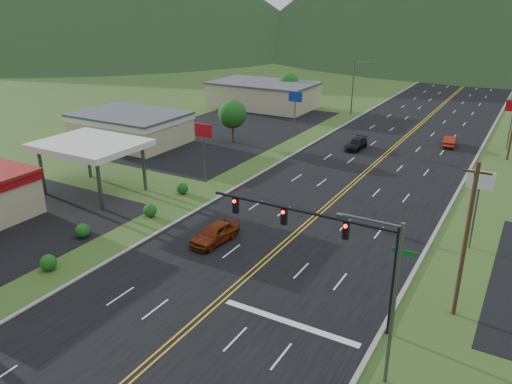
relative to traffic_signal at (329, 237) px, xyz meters
The scene contains 15 objects.
traffic_signal is the anchor object (origin of this frame).
streetlight_east 6.17m from the traffic_signal, 40.39° to the right, with size 3.28×0.25×9.00m.
streetlight_west 58.88m from the traffic_signal, 107.97° to the left, with size 3.28×0.25×9.00m.
gas_canopy 29.59m from the traffic_signal, 164.30° to the left, with size 10.00×8.00×5.30m.
building_west_mid 45.46m from the traffic_signal, 148.05° to the left, with size 14.40×10.40×4.10m.
building_west_far 64.15m from the traffic_signal, 122.56° to the left, with size 18.40×11.40×4.50m.
pole_sign_west_a 26.00m from the traffic_signal, 142.00° to the left, with size 2.00×0.18×6.40m.
pole_sign_west_b 43.17m from the traffic_signal, 118.32° to the left, with size 2.00×0.18×6.40m.
pole_sign_east_a 15.45m from the traffic_signal, 65.05° to the left, with size 2.00×0.18×6.40m.
tree_west_a 40.80m from the traffic_signal, 130.50° to the left, with size 3.84×3.84×5.82m.
tree_west_b 66.01m from the traffic_signal, 118.49° to the left, with size 3.84×3.84×5.82m.
utility_pole_a 8.08m from the traffic_signal, 29.72° to the left, with size 1.60×0.28×10.00m.
car_red_near 13.19m from the traffic_signal, 157.89° to the left, with size 1.90×4.73×1.61m, color maroon.
car_dark_mid 37.96m from the traffic_signal, 106.37° to the left, with size 1.88×4.64×1.35m, color black.
car_red_far 43.92m from the traffic_signal, 90.30° to the left, with size 1.45×4.17×1.37m, color maroon.
Camera 1 is at (15.93, -11.07, 18.46)m, focal length 35.00 mm.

